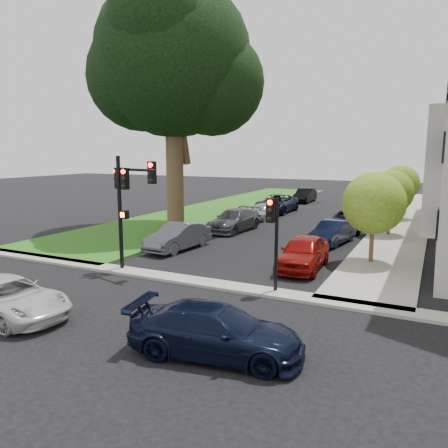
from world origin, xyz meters
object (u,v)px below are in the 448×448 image
at_px(car_parked_9, 305,195).
at_px(car_cross_far, 216,331).
at_px(small_tree_a, 374,203).
at_px(car_parked_5, 178,237).
at_px(car_parked_6, 234,220).
at_px(traffic_signal_secondary, 273,227).
at_px(small_tree_c, 401,184).
at_px(car_cross_near, 8,298).
at_px(small_tree_b, 391,192).
at_px(car_parked_0, 303,252).
at_px(car_parked_2, 347,221).
at_px(car_parked_8, 276,204).
at_px(car_parked_1, 332,233).
at_px(car_parked_7, 261,211).
at_px(traffic_signal_main, 127,193).
at_px(eucalyptus, 172,59).

bearing_deg(car_parked_9, car_cross_far, -79.08).
relative_size(small_tree_a, car_parked_5, 1.00).
bearing_deg(car_parked_6, traffic_signal_secondary, -54.46).
height_order(small_tree_c, car_cross_near, small_tree_c).
height_order(small_tree_b, car_cross_near, small_tree_b).
distance_m(car_parked_0, car_parked_2, 10.89).
bearing_deg(car_cross_near, traffic_signal_secondary, -42.86).
xyz_separation_m(car_cross_near, car_parked_8, (-0.43, 27.38, 0.15)).
bearing_deg(car_parked_5, small_tree_c, 65.09).
relative_size(car_parked_8, car_parked_9, 1.28).
xyz_separation_m(car_parked_0, car_parked_6, (-6.94, 7.37, -0.03)).
xyz_separation_m(small_tree_a, car_parked_9, (-10.00, 23.87, -2.20)).
relative_size(car_parked_1, car_parked_9, 0.92).
relative_size(small_tree_b, car_parked_6, 0.83).
height_order(car_parked_2, car_parked_8, car_parked_8).
distance_m(car_parked_5, car_parked_8, 16.53).
xyz_separation_m(small_tree_a, car_parked_5, (-9.95, -1.51, -2.21)).
distance_m(small_tree_a, small_tree_b, 7.91).
relative_size(small_tree_c, car_parked_7, 1.12).
xyz_separation_m(traffic_signal_main, traffic_signal_secondary, (6.83, -0.04, -1.01)).
xyz_separation_m(small_tree_a, car_parked_7, (-9.84, 10.68, -2.29)).
xyz_separation_m(traffic_signal_secondary, car_parked_5, (-7.19, 4.72, -1.83)).
relative_size(car_parked_7, car_parked_9, 0.86).
relative_size(small_tree_a, car_parked_7, 1.15).
bearing_deg(car_parked_5, car_parked_0, -0.68).
height_order(car_cross_far, car_parked_2, same).
bearing_deg(car_parked_6, small_tree_c, 51.34).
bearing_deg(small_tree_a, eucalyptus, 162.06).
xyz_separation_m(eucalyptus, car_parked_8, (3.94, 10.48, -10.69)).
relative_size(eucalyptus, car_parked_1, 4.09).
relative_size(traffic_signal_secondary, car_cross_near, 0.79).
distance_m(car_parked_6, car_parked_7, 5.63).
bearing_deg(small_tree_a, small_tree_b, 90.00).
distance_m(small_tree_b, traffic_signal_secondary, 14.40).
bearing_deg(traffic_signal_main, eucalyptus, 112.43).
distance_m(small_tree_c, traffic_signal_secondary, 21.82).
xyz_separation_m(eucalyptus, small_tree_c, (14.02, 10.88, -8.62)).
height_order(car_parked_0, car_parked_8, car_parked_8).
bearing_deg(traffic_signal_secondary, car_cross_far, -85.50).
height_order(small_tree_c, car_cross_far, small_tree_c).
xyz_separation_m(car_parked_2, car_parked_7, (-7.10, 2.10, -0.03)).
relative_size(small_tree_c, car_parked_2, 0.88).
distance_m(car_parked_7, car_parked_9, 13.19).
bearing_deg(small_tree_b, eucalyptus, -166.50).
height_order(car_cross_near, car_parked_7, car_parked_7).
xyz_separation_m(small_tree_b, car_parked_1, (-2.67, -4.15, -2.12)).
distance_m(car_parked_0, car_parked_7, 14.83).
bearing_deg(small_tree_c, car_parked_5, -120.46).
distance_m(small_tree_a, car_parked_7, 14.71).
bearing_deg(small_tree_c, small_tree_b, -90.00).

